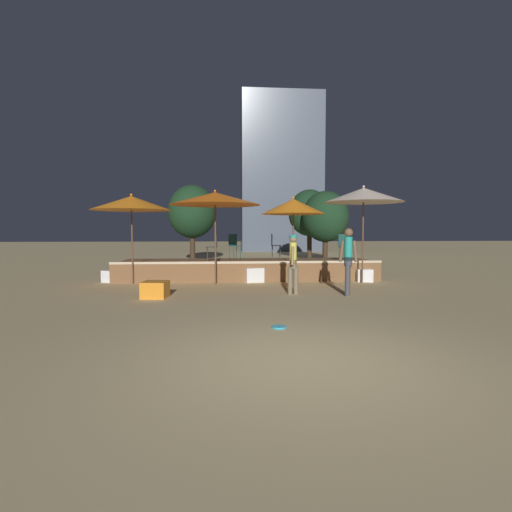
% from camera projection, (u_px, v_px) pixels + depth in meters
% --- Properties ---
extents(ground_plane, '(120.00, 120.00, 0.00)m').
position_uv_depth(ground_plane, '(302.00, 362.00, 5.27)').
color(ground_plane, tan).
extents(wooden_deck, '(9.19, 2.74, 0.71)m').
position_uv_depth(wooden_deck, '(247.00, 269.00, 14.80)').
color(wooden_deck, brown).
rests_on(wooden_deck, ground).
extents(patio_umbrella_0, '(2.60, 2.60, 2.94)m').
position_uv_depth(patio_umbrella_0, '(131.00, 203.00, 12.94)').
color(patio_umbrella_0, brown).
rests_on(patio_umbrella_0, ground).
extents(patio_umbrella_1, '(2.07, 2.07, 2.85)m').
position_uv_depth(patio_umbrella_1, '(293.00, 207.00, 12.89)').
color(patio_umbrella_1, brown).
rests_on(patio_umbrella_1, ground).
extents(patio_umbrella_2, '(2.60, 2.60, 3.22)m').
position_uv_depth(patio_umbrella_2, '(364.00, 195.00, 13.09)').
color(patio_umbrella_2, brown).
rests_on(patio_umbrella_2, ground).
extents(patio_umbrella_3, '(2.93, 2.93, 3.05)m').
position_uv_depth(patio_umbrella_3, '(215.00, 199.00, 12.77)').
color(patio_umbrella_3, brown).
rests_on(patio_umbrella_3, ground).
extents(cube_seat_0, '(0.70, 0.70, 0.49)m').
position_uv_depth(cube_seat_0, '(254.00, 275.00, 13.59)').
color(cube_seat_0, white).
rests_on(cube_seat_0, ground).
extents(cube_seat_1, '(0.58, 0.58, 0.44)m').
position_uv_depth(cube_seat_1, '(364.00, 275.00, 13.67)').
color(cube_seat_1, white).
rests_on(cube_seat_1, ground).
extents(cube_seat_2, '(0.70, 0.70, 0.43)m').
position_uv_depth(cube_seat_2, '(155.00, 290.00, 10.34)').
color(cube_seat_2, orange).
rests_on(cube_seat_2, ground).
extents(cube_seat_3, '(0.61, 0.61, 0.40)m').
position_uv_depth(cube_seat_3, '(111.00, 276.00, 13.51)').
color(cube_seat_3, white).
rests_on(cube_seat_3, ground).
extents(person_0, '(0.28, 0.50, 1.63)m').
position_uv_depth(person_0, '(293.00, 262.00, 10.87)').
color(person_0, '#72664C').
rests_on(person_0, ground).
extents(person_1, '(0.49, 0.29, 1.81)m').
position_uv_depth(person_1, '(348.00, 258.00, 10.63)').
color(person_1, brown).
rests_on(person_1, ground).
extents(bistro_chair_0, '(0.40, 0.40, 0.90)m').
position_uv_depth(bistro_chair_0, '(214.00, 244.00, 14.09)').
color(bistro_chair_0, '#2D3338').
rests_on(bistro_chair_0, wooden_deck).
extents(bistro_chair_1, '(0.42, 0.43, 0.90)m').
position_uv_depth(bistro_chair_1, '(344.00, 244.00, 14.61)').
color(bistro_chair_1, '#1E4C47').
rests_on(bistro_chair_1, wooden_deck).
extents(bistro_chair_2, '(0.46, 0.47, 0.90)m').
position_uv_depth(bistro_chair_2, '(234.00, 243.00, 15.14)').
color(bistro_chair_2, '#1E4C47').
rests_on(bistro_chair_2, wooden_deck).
extents(bistro_chair_3, '(0.40, 0.40, 0.90)m').
position_uv_depth(bistro_chair_3, '(274.00, 243.00, 15.62)').
color(bistro_chair_3, '#47474C').
rests_on(bistro_chair_3, wooden_deck).
extents(frisbee_disc, '(0.26, 0.26, 0.03)m').
position_uv_depth(frisbee_disc, '(279.00, 327.00, 7.12)').
color(frisbee_disc, '#33B2D8').
rests_on(frisbee_disc, ground).
extents(background_tree_0, '(2.49, 2.49, 4.16)m').
position_uv_depth(background_tree_0, '(310.00, 213.00, 23.47)').
color(background_tree_0, '#3D2B1C').
rests_on(background_tree_0, ground).
extents(background_tree_1, '(2.52, 2.52, 3.89)m').
position_uv_depth(background_tree_1, '(325.00, 217.00, 21.70)').
color(background_tree_1, '#3D2B1C').
rests_on(background_tree_1, ground).
extents(background_tree_2, '(2.56, 2.56, 4.16)m').
position_uv_depth(background_tree_2, '(192.00, 212.00, 21.21)').
color(background_tree_2, '#3D2B1C').
rests_on(background_tree_2, ground).
extents(distant_building, '(6.86, 3.52, 13.28)m').
position_uv_depth(distant_building, '(281.00, 174.00, 34.42)').
color(distant_building, '#4C5666').
rests_on(distant_building, ground).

